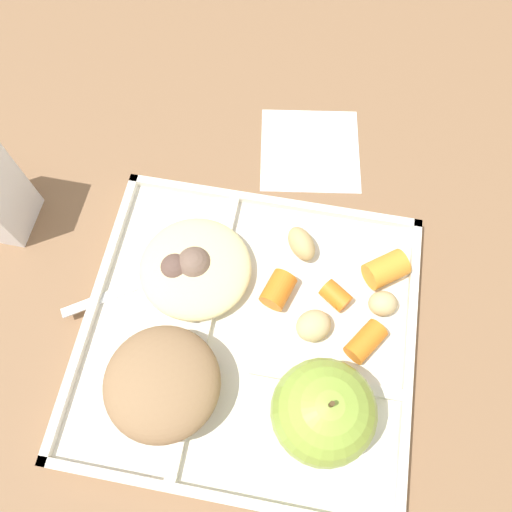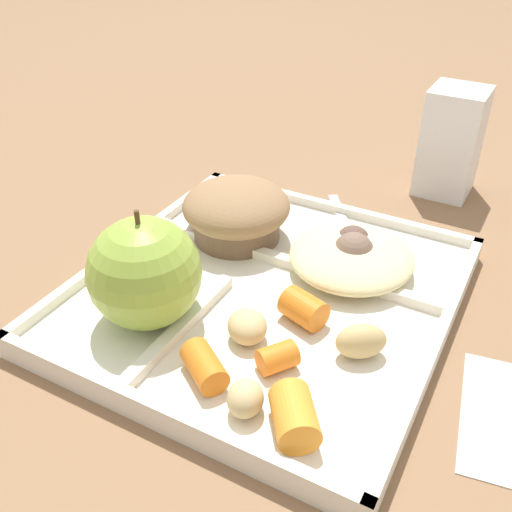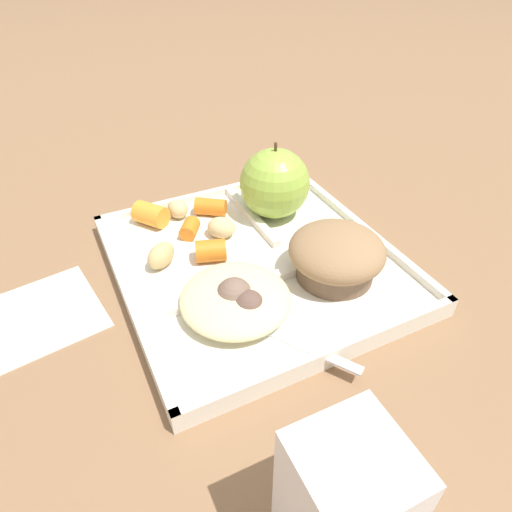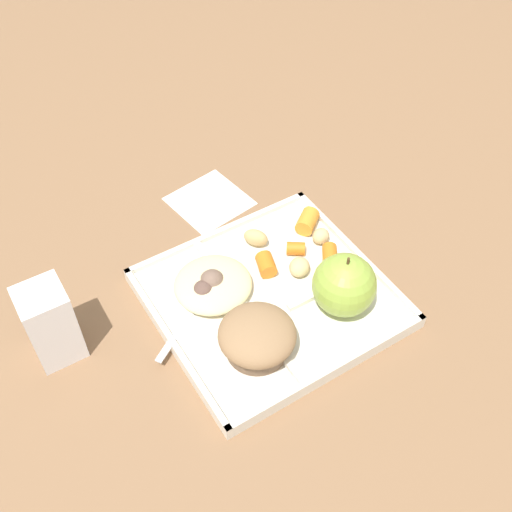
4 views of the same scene
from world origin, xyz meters
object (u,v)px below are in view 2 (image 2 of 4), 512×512
(bran_muffin, at_px, (236,211))
(milk_carton, at_px, (451,142))
(lunch_tray, at_px, (266,295))
(plastic_fork, at_px, (349,237))
(green_apple, at_px, (144,273))

(bran_muffin, height_order, milk_carton, milk_carton)
(lunch_tray, bearing_deg, bran_muffin, 46.07)
(lunch_tray, distance_m, plastic_fork, 0.11)
(green_apple, relative_size, plastic_fork, 0.73)
(green_apple, height_order, plastic_fork, green_apple)
(lunch_tray, bearing_deg, plastic_fork, -16.28)
(plastic_fork, bearing_deg, bran_muffin, 116.85)
(plastic_fork, bearing_deg, green_apple, 152.62)
(lunch_tray, distance_m, milk_carton, 0.29)
(lunch_tray, relative_size, bran_muffin, 3.09)
(bran_muffin, xyz_separation_m, milk_carton, (0.21, -0.14, 0.02))
(green_apple, bearing_deg, bran_muffin, 0.00)
(bran_muffin, relative_size, plastic_fork, 0.75)
(plastic_fork, relative_size, milk_carton, 1.13)
(plastic_fork, xyz_separation_m, milk_carton, (0.16, -0.05, 0.04))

